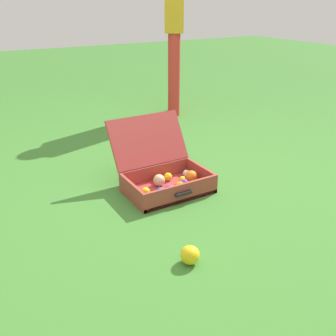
% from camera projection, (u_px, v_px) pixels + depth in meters
% --- Properties ---
extents(ground_plane, '(16.00, 16.00, 0.00)m').
position_uv_depth(ground_plane, '(164.00, 197.00, 2.40)').
color(ground_plane, '#3D7A2D').
extents(open_suitcase, '(0.52, 0.55, 0.42)m').
position_uv_depth(open_suitcase, '(164.00, 174.00, 2.48)').
color(open_suitcase, '#B23838').
rests_on(open_suitcase, ground).
extents(stray_ball_on_grass, '(0.09, 0.09, 0.09)m').
position_uv_depth(stray_ball_on_grass, '(190.00, 255.00, 1.79)').
color(stray_ball_on_grass, yellow).
rests_on(stray_ball_on_grass, ground).
extents(bystander_person, '(0.32, 0.37, 1.62)m').
position_uv_depth(bystander_person, '(174.00, 20.00, 3.76)').
color(bystander_person, red).
rests_on(bystander_person, ground).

